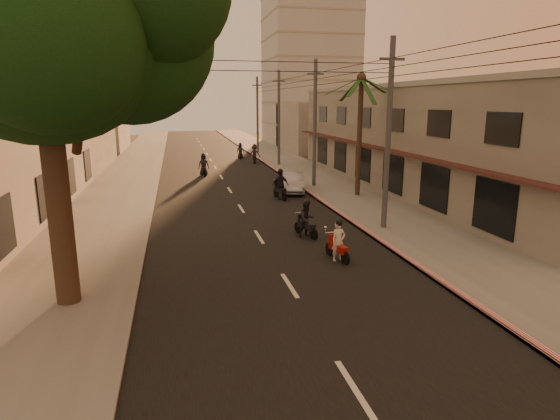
# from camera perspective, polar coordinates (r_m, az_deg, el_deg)

# --- Properties ---
(ground) EXTENTS (160.00, 160.00, 0.00)m
(ground) POSITION_cam_1_polar(r_m,az_deg,el_deg) (14.37, 3.09, -12.17)
(ground) COLOR #383023
(ground) RESTS_ON ground
(road) EXTENTS (10.00, 140.00, 0.02)m
(road) POSITION_cam_1_polar(r_m,az_deg,el_deg) (33.27, -6.17, 2.42)
(road) COLOR black
(road) RESTS_ON ground
(sidewalk_right) EXTENTS (5.00, 140.00, 0.12)m
(sidewalk_right) POSITION_cam_1_polar(r_m,az_deg,el_deg) (34.86, 6.19, 2.99)
(sidewalk_right) COLOR slate
(sidewalk_right) RESTS_ON ground
(sidewalk_left) EXTENTS (5.00, 140.00, 0.12)m
(sidewalk_left) POSITION_cam_1_polar(r_m,az_deg,el_deg) (33.30, -19.10, 1.87)
(sidewalk_left) COLOR slate
(sidewalk_left) RESTS_ON ground
(curb_stripe) EXTENTS (0.20, 60.00, 0.20)m
(curb_stripe) POSITION_cam_1_polar(r_m,az_deg,el_deg) (29.46, 4.85, 1.24)
(curb_stripe) COLOR #AE1512
(curb_stripe) RESTS_ON ground
(shophouse_row) EXTENTS (8.80, 34.20, 7.30)m
(shophouse_row) POSITION_cam_1_polar(r_m,az_deg,el_deg) (35.26, 17.50, 8.46)
(shophouse_row) COLOR gray
(shophouse_row) RESTS_ON ground
(distant_tower) EXTENTS (12.10, 12.10, 28.00)m
(distant_tower) POSITION_cam_1_polar(r_m,az_deg,el_deg) (71.67, 3.61, 19.37)
(distant_tower) COLOR #B7B5B2
(distant_tower) RESTS_ON ground
(broadleaf_tree) EXTENTS (9.60, 8.70, 12.10)m
(broadleaf_tree) POSITION_cam_1_polar(r_m,az_deg,el_deg) (15.15, -25.78, 20.79)
(broadleaf_tree) COLOR black
(broadleaf_tree) RESTS_ON ground
(palm_tree) EXTENTS (5.00, 5.00, 8.20)m
(palm_tree) POSITION_cam_1_polar(r_m,az_deg,el_deg) (30.77, 9.88, 14.81)
(palm_tree) COLOR black
(palm_tree) RESTS_ON ground
(utility_poles) EXTENTS (1.20, 48.26, 9.00)m
(utility_poles) POSITION_cam_1_polar(r_m,az_deg,el_deg) (33.94, 4.32, 13.74)
(utility_poles) COLOR #38383A
(utility_poles) RESTS_ON ground
(filler_right) EXTENTS (8.00, 14.00, 6.00)m
(filler_right) POSITION_cam_1_polar(r_m,az_deg,el_deg) (60.21, 4.54, 10.07)
(filler_right) COLOR #9F9A90
(filler_right) RESTS_ON ground
(filler_left_near) EXTENTS (8.00, 14.00, 4.40)m
(filler_left_near) POSITION_cam_1_polar(r_m,az_deg,el_deg) (47.83, -25.28, 7.14)
(filler_left_near) COLOR #9F9A90
(filler_left_near) RESTS_ON ground
(filler_left_far) EXTENTS (8.00, 14.00, 7.00)m
(filler_left_far) POSITION_cam_1_polar(r_m,az_deg,el_deg) (65.40, -22.02, 9.85)
(filler_left_far) COLOR #9F9A90
(filler_left_far) RESTS_ON ground
(scooter_red) EXTENTS (0.80, 1.71, 1.70)m
(scooter_red) POSITION_cam_1_polar(r_m,az_deg,el_deg) (18.50, 7.11, -3.91)
(scooter_red) COLOR black
(scooter_red) RESTS_ON ground
(scooter_mid_a) EXTENTS (1.20, 1.74, 1.77)m
(scooter_mid_a) POSITION_cam_1_polar(r_m,az_deg,el_deg) (21.54, 3.28, -1.22)
(scooter_mid_a) COLOR black
(scooter_mid_a) RESTS_ON ground
(scooter_mid_b) EXTENTS (1.25, 2.01, 1.99)m
(scooter_mid_b) POSITION_cam_1_polar(r_m,az_deg,el_deg) (29.86, 0.04, 3.00)
(scooter_mid_b) COLOR black
(scooter_mid_b) RESTS_ON ground
(scooter_far_a) EXTENTS (0.90, 1.96, 1.93)m
(scooter_far_a) POSITION_cam_1_polar(r_m,az_deg,el_deg) (39.94, -9.30, 5.34)
(scooter_far_a) COLOR black
(scooter_far_a) RESTS_ON ground
(scooter_far_b) EXTENTS (1.40, 1.97, 1.95)m
(scooter_far_b) POSITION_cam_1_polar(r_m,az_deg,el_deg) (47.87, -3.13, 6.79)
(scooter_far_b) COLOR black
(scooter_far_b) RESTS_ON ground
(parked_car) EXTENTS (2.94, 4.58, 1.33)m
(parked_car) POSITION_cam_1_polar(r_m,az_deg,el_deg) (32.34, 1.58, 3.36)
(parked_car) COLOR #989BA0
(parked_car) RESTS_ON ground
(scooter_far_c) EXTENTS (0.93, 1.77, 1.75)m
(scooter_far_c) POSITION_cam_1_polar(r_m,az_deg,el_deg) (51.74, -4.86, 7.12)
(scooter_far_c) COLOR black
(scooter_far_c) RESTS_ON ground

